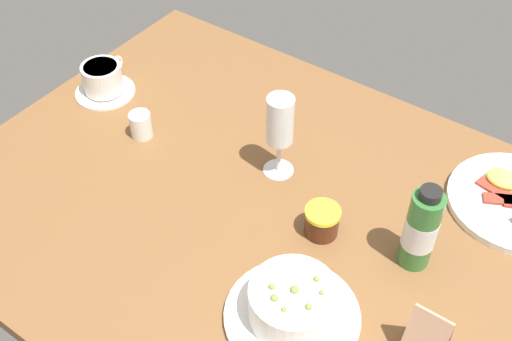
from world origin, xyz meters
TOP-DOWN VIEW (x-y plane):
  - ground_plane at (0.00, 0.00)cm, footprint 110.00×84.00cm
  - porridge_bowl at (17.80, -15.88)cm, footprint 20.87×20.87cm
  - coffee_cup at (-45.26, 7.71)cm, footprint 12.70×13.28cm
  - creamer_jug at (-29.50, 2.18)cm, footprint 4.27×5.17cm
  - wine_glass at (-1.83, 9.55)cm, footprint 5.76×5.76cm
  - jam_jar at (12.49, 1.36)cm, footprint 6.08×6.08cm
  - sauce_bottle_green at (27.90, 5.06)cm, footprint 5.30×5.30cm
  - menu_card at (36.43, -9.57)cm, footprint 5.82×5.88cm

SIDE VIEW (x-z plane):
  - ground_plane at x=0.00cm, z-range -3.00..0.00cm
  - creamer_jug at x=-29.50cm, z-range -0.17..5.63cm
  - jam_jar at x=12.49cm, z-range 0.03..5.48cm
  - coffee_cup at x=-45.26cm, z-range -0.16..6.74cm
  - porridge_bowl at x=17.80cm, z-range -0.56..7.65cm
  - menu_card at x=36.43cm, z-range -0.05..10.11cm
  - sauce_bottle_green at x=27.90cm, z-range -0.61..16.05cm
  - wine_glass at x=-1.83cm, z-range 2.87..19.97cm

